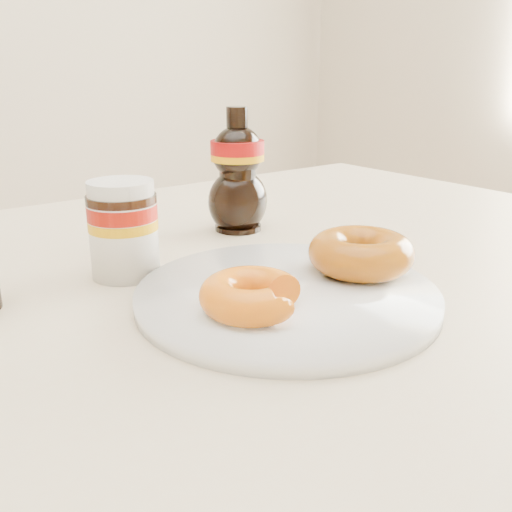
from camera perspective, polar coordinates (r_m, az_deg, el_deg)
dining_table at (r=0.68m, az=-6.69°, el=-8.53°), size 1.40×0.90×0.75m
plate at (r=0.57m, az=3.07°, el=-3.87°), size 0.30×0.30×0.01m
donut_bitten at (r=0.50m, az=-0.46°, el=-3.93°), size 0.12×0.12×0.03m
donut_whole at (r=0.62m, az=10.45°, el=0.33°), size 0.13×0.13×0.04m
nutella_jar at (r=0.64m, az=-13.13°, el=3.01°), size 0.08×0.08×0.11m
syrup_bottle at (r=0.80m, az=-1.86°, el=8.58°), size 0.10×0.09×0.17m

